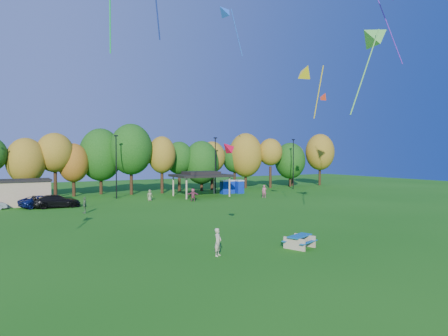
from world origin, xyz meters
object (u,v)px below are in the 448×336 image
car_c (42,201)px  car_d (57,201)px  picnic_table (300,241)px  kite_flyer (218,242)px

car_c → car_d: (1.50, -1.22, 0.06)m
picnic_table → kite_flyer: 5.95m
car_c → car_d: size_ratio=0.97×
picnic_table → kite_flyer: size_ratio=1.40×
picnic_table → car_d: car_d is taller
kite_flyer → car_c: 31.35m
kite_flyer → car_d: (-6.17, 29.17, -0.10)m
picnic_table → kite_flyer: kite_flyer is taller
picnic_table → kite_flyer: (-5.88, 0.79, 0.37)m
picnic_table → car_d: 32.30m
kite_flyer → car_d: kite_flyer is taller
car_d → picnic_table: bearing=-155.6°
picnic_table → kite_flyer: bearing=151.5°
kite_flyer → car_c: size_ratio=0.34×
kite_flyer → car_d: 29.82m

